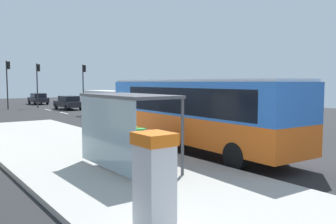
% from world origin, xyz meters
% --- Properties ---
extents(ground_plane, '(56.00, 92.00, 0.04)m').
position_xyz_m(ground_plane, '(0.00, 14.00, -0.02)').
color(ground_plane, '#262628').
extents(sidewalk_platform, '(6.20, 30.00, 0.18)m').
position_xyz_m(sidewalk_platform, '(-6.40, 2.00, 0.09)').
color(sidewalk_platform, '#ADAAA3').
rests_on(sidewalk_platform, ground).
extents(lane_stripe_seg_1, '(0.16, 2.20, 0.01)m').
position_xyz_m(lane_stripe_seg_1, '(0.25, -1.00, 0.01)').
color(lane_stripe_seg_1, silver).
rests_on(lane_stripe_seg_1, ground).
extents(lane_stripe_seg_2, '(0.16, 2.20, 0.01)m').
position_xyz_m(lane_stripe_seg_2, '(0.25, 4.00, 0.01)').
color(lane_stripe_seg_2, silver).
rests_on(lane_stripe_seg_2, ground).
extents(lane_stripe_seg_3, '(0.16, 2.20, 0.01)m').
position_xyz_m(lane_stripe_seg_3, '(0.25, 9.00, 0.01)').
color(lane_stripe_seg_3, silver).
rests_on(lane_stripe_seg_3, ground).
extents(lane_stripe_seg_4, '(0.16, 2.20, 0.01)m').
position_xyz_m(lane_stripe_seg_4, '(0.25, 14.00, 0.01)').
color(lane_stripe_seg_4, silver).
rests_on(lane_stripe_seg_4, ground).
extents(lane_stripe_seg_5, '(0.16, 2.20, 0.01)m').
position_xyz_m(lane_stripe_seg_5, '(0.25, 19.00, 0.01)').
color(lane_stripe_seg_5, silver).
rests_on(lane_stripe_seg_5, ground).
extents(lane_stripe_seg_6, '(0.16, 2.20, 0.01)m').
position_xyz_m(lane_stripe_seg_6, '(0.25, 24.00, 0.01)').
color(lane_stripe_seg_6, silver).
rests_on(lane_stripe_seg_6, ground).
extents(lane_stripe_seg_7, '(0.16, 2.20, 0.01)m').
position_xyz_m(lane_stripe_seg_7, '(0.25, 29.00, 0.01)').
color(lane_stripe_seg_7, silver).
rests_on(lane_stripe_seg_7, ground).
extents(bus, '(2.86, 11.08, 3.21)m').
position_xyz_m(bus, '(-1.71, 1.78, 1.84)').
color(bus, orange).
rests_on(bus, ground).
extents(white_van, '(2.14, 5.25, 2.30)m').
position_xyz_m(white_van, '(2.20, 18.43, 1.34)').
color(white_van, white).
rests_on(white_van, ground).
extents(sedan_near, '(1.93, 4.44, 1.52)m').
position_xyz_m(sedan_near, '(2.30, 39.67, 0.79)').
color(sedan_near, black).
rests_on(sedan_near, ground).
extents(sedan_far, '(1.97, 4.46, 1.52)m').
position_xyz_m(sedan_far, '(2.30, 28.24, 0.79)').
color(sedan_far, black).
rests_on(sedan_far, ground).
extents(ticket_machine, '(0.66, 0.76, 1.94)m').
position_xyz_m(ticket_machine, '(-8.26, -4.73, 1.17)').
color(ticket_machine, silver).
rests_on(ticket_machine, sidewalk_platform).
extents(recycling_bin_red, '(0.52, 0.52, 0.95)m').
position_xyz_m(recycling_bin_red, '(-4.20, 1.60, 0.66)').
color(recycling_bin_red, red).
rests_on(recycling_bin_red, sidewalk_platform).
extents(recycling_bin_green, '(0.52, 0.52, 0.95)m').
position_xyz_m(recycling_bin_green, '(-4.20, 2.30, 0.66)').
color(recycling_bin_green, green).
rests_on(recycling_bin_green, sidewalk_platform).
extents(recycling_bin_yellow, '(0.52, 0.52, 0.95)m').
position_xyz_m(recycling_bin_yellow, '(-4.20, 3.00, 0.66)').
color(recycling_bin_yellow, yellow).
rests_on(recycling_bin_yellow, sidewalk_platform).
extents(traffic_light_near_side, '(0.49, 0.28, 5.22)m').
position_xyz_m(traffic_light_near_side, '(5.50, 31.36, 3.46)').
color(traffic_light_near_side, '#2D2D2D').
rests_on(traffic_light_near_side, ground).
extents(traffic_light_far_side, '(0.49, 0.28, 5.42)m').
position_xyz_m(traffic_light_far_side, '(-3.11, 32.16, 3.58)').
color(traffic_light_far_side, '#2D2D2D').
rests_on(traffic_light_far_side, ground).
extents(traffic_light_median, '(0.49, 0.28, 5.25)m').
position_xyz_m(traffic_light_median, '(0.40, 32.96, 3.48)').
color(traffic_light_median, '#2D2D2D').
rests_on(traffic_light_median, ground).
extents(bus_shelter, '(1.80, 4.00, 2.50)m').
position_xyz_m(bus_shelter, '(-6.41, 0.07, 2.10)').
color(bus_shelter, '#4C4C51').
rests_on(bus_shelter, sidewalk_platform).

